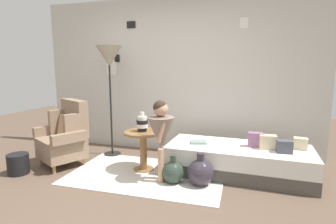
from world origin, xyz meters
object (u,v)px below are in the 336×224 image
side_table (143,143)px  demijohn_near (173,172)px  book_on_daybed (198,142)px  vase_striped (142,123)px  floor_lamp (109,60)px  magazine_basket (18,164)px  person_child (161,131)px  armchair (66,136)px  daybed (238,160)px  demijohn_far (200,172)px

side_table → demijohn_near: (0.52, -0.30, -0.25)m
book_on_daybed → side_table: bearing=-165.2°
vase_striped → book_on_daybed: vase_striped is taller
side_table → vase_striped: (-0.01, 0.01, 0.28)m
floor_lamp → demijohn_near: 2.07m
side_table → magazine_basket: bearing=-159.7°
vase_striped → demijohn_near: (0.53, -0.31, -0.54)m
person_child → armchair: bearing=172.5°
armchair → side_table: armchair is taller
daybed → vase_striped: vase_striped is taller
demijohn_far → magazine_basket: (-2.47, -0.33, -0.03)m
demijohn_near → magazine_basket: size_ratio=1.31×
book_on_daybed → demijohn_near: 0.62m
armchair → vase_striped: armchair is taller
armchair → person_child: 1.60m
vase_striped → demijohn_near: bearing=-30.5°
floor_lamp → person_child: (1.11, -0.80, -0.90)m
vase_striped → person_child: person_child is taller
floor_lamp → book_on_daybed: 1.92m
daybed → magazine_basket: 3.02m
side_table → demijohn_far: bearing=-17.6°
daybed → vase_striped: (-1.31, -0.20, 0.48)m
side_table → magazine_basket: (-1.61, -0.60, -0.26)m
side_table → vase_striped: size_ratio=2.07×
book_on_daybed → magazine_basket: book_on_daybed is taller
daybed → magazine_basket: (-2.91, -0.80, -0.06)m
floor_lamp → side_table: bearing=-33.6°
person_child → demijohn_near: size_ratio=2.87×
daybed → demijohn_near: 0.93m
person_child → demijohn_near: (0.16, -0.01, -0.52)m
daybed → vase_striped: size_ratio=7.09×
side_table → demijohn_near: bearing=-30.3°
floor_lamp → book_on_daybed: size_ratio=8.15×
person_child → magazine_basket: person_child is taller
armchair → book_on_daybed: bearing=8.3°
side_table → book_on_daybed: size_ratio=2.58×
armchair → book_on_daybed: 1.98m
vase_striped → magazine_basket: (-1.60, -0.61, -0.54)m
armchair → demijohn_near: 1.77m
armchair → demijohn_near: armchair is taller
floor_lamp → demijohn_near: size_ratio=4.90×
book_on_daybed → demijohn_near: (-0.24, -0.50, -0.27)m
side_table → demijohn_near: 0.65m
side_table → vase_striped: bearing=145.3°
floor_lamp → magazine_basket: bearing=-127.9°
armchair → side_table: bearing=4.2°
vase_striped → floor_lamp: floor_lamp is taller
floor_lamp → daybed: bearing=-8.3°
person_child → demijohn_far: person_child is taller
armchair → demijohn_far: size_ratio=2.34×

